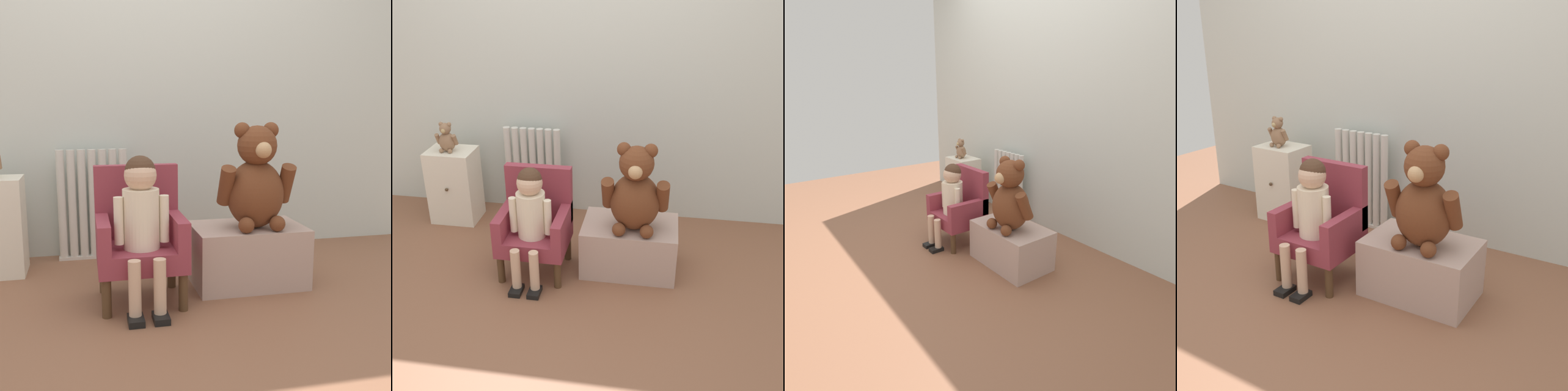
% 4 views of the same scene
% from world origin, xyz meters
% --- Properties ---
extents(ground_plane, '(6.00, 6.00, 0.00)m').
position_xyz_m(ground_plane, '(0.00, 0.00, 0.00)').
color(ground_plane, brown).
extents(back_wall, '(3.80, 0.05, 2.40)m').
position_xyz_m(back_wall, '(0.00, 1.31, 1.20)').
color(back_wall, silver).
rests_on(back_wall, ground_plane).
extents(radiator, '(0.43, 0.05, 0.68)m').
position_xyz_m(radiator, '(-0.33, 1.19, 0.34)').
color(radiator, silver).
rests_on(radiator, ground_plane).
extents(small_dresser, '(0.33, 0.28, 0.55)m').
position_xyz_m(small_dresser, '(-0.88, 1.00, 0.27)').
color(small_dresser, silver).
rests_on(small_dresser, ground_plane).
extents(child_armchair, '(0.41, 0.37, 0.65)m').
position_xyz_m(child_armchair, '(-0.12, 0.48, 0.31)').
color(child_armchair, '#8C3240').
rests_on(child_armchair, ground_plane).
extents(child_figure, '(0.25, 0.35, 0.71)m').
position_xyz_m(child_figure, '(-0.12, 0.37, 0.46)').
color(child_figure, beige).
rests_on(child_figure, ground_plane).
extents(low_bench, '(0.58, 0.38, 0.32)m').
position_xyz_m(low_bench, '(0.45, 0.55, 0.16)').
color(low_bench, tan).
rests_on(low_bench, ground_plane).
extents(large_teddy_bear, '(0.39, 0.28, 0.54)m').
position_xyz_m(large_teddy_bear, '(0.48, 0.51, 0.55)').
color(large_teddy_bear, brown).
rests_on(large_teddy_bear, low_bench).
extents(small_teddy_bear, '(0.15, 0.11, 0.21)m').
position_xyz_m(small_teddy_bear, '(-0.89, 0.98, 0.64)').
color(small_teddy_bear, '#8E694D').
rests_on(small_teddy_bear, small_dresser).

